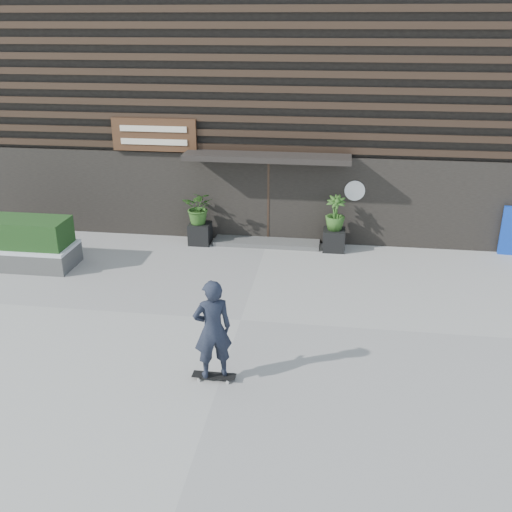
# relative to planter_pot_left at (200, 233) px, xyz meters

# --- Properties ---
(ground) EXTENTS (80.00, 80.00, 0.00)m
(ground) POSITION_rel_planter_pot_left_xyz_m (1.90, -4.40, -0.30)
(ground) COLOR #A09D98
(ground) RESTS_ON ground
(entrance_step) EXTENTS (3.00, 0.80, 0.12)m
(entrance_step) POSITION_rel_planter_pot_left_xyz_m (1.90, 0.20, -0.24)
(entrance_step) COLOR #4B4B49
(entrance_step) RESTS_ON ground
(planter_pot_left) EXTENTS (0.60, 0.60, 0.60)m
(planter_pot_left) POSITION_rel_planter_pot_left_xyz_m (0.00, 0.00, 0.00)
(planter_pot_left) COLOR black
(planter_pot_left) RESTS_ON ground
(bamboo_left) EXTENTS (0.86, 0.75, 0.96)m
(bamboo_left) POSITION_rel_planter_pot_left_xyz_m (0.00, 0.00, 0.78)
(bamboo_left) COLOR #2D591E
(bamboo_left) RESTS_ON planter_pot_left
(planter_pot_right) EXTENTS (0.60, 0.60, 0.60)m
(planter_pot_right) POSITION_rel_planter_pot_left_xyz_m (3.80, 0.00, 0.00)
(planter_pot_right) COLOR black
(planter_pot_right) RESTS_ON ground
(bamboo_right) EXTENTS (0.54, 0.54, 0.96)m
(bamboo_right) POSITION_rel_planter_pot_left_xyz_m (3.80, 0.00, 0.78)
(bamboo_right) COLOR #2D591E
(bamboo_right) RESTS_ON planter_pot_right
(raised_bed) EXTENTS (3.50, 1.20, 0.50)m
(raised_bed) POSITION_rel_planter_pot_left_xyz_m (-4.59, -2.21, -0.05)
(raised_bed) COLOR #454543
(raised_bed) RESTS_ON ground
(snow_layer) EXTENTS (3.50, 1.20, 0.08)m
(snow_layer) POSITION_rel_planter_pot_left_xyz_m (-4.59, -2.21, 0.24)
(snow_layer) COLOR silver
(snow_layer) RESTS_ON raised_bed
(hedge) EXTENTS (3.30, 1.00, 0.70)m
(hedge) POSITION_rel_planter_pot_left_xyz_m (-4.59, -2.21, 0.63)
(hedge) COLOR #173814
(hedge) RESTS_ON snow_layer
(building) EXTENTS (18.00, 11.00, 8.00)m
(building) POSITION_rel_planter_pot_left_xyz_m (1.90, 5.56, 3.69)
(building) COLOR black
(building) RESTS_ON ground
(skateboarder) EXTENTS (0.79, 0.67, 1.94)m
(skateboarder) POSITION_rel_planter_pot_left_xyz_m (1.79, -6.65, 0.71)
(skateboarder) COLOR black
(skateboarder) RESTS_ON ground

